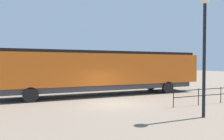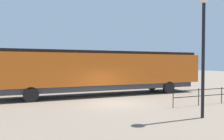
# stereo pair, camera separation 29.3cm
# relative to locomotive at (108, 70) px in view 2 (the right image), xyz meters

# --- Properties ---
(ground_plane) EXTENTS (120.00, 120.00, 0.00)m
(ground_plane) POSITION_rel_locomotive_xyz_m (4.01, -1.18, -2.18)
(ground_plane) COLOR #756656
(locomotive) EXTENTS (3.18, 18.64, 3.84)m
(locomotive) POSITION_rel_locomotive_xyz_m (0.00, 0.00, 0.00)
(locomotive) COLOR orange
(locomotive) RESTS_ON ground_plane
(lamp_post) EXTENTS (0.58, 0.58, 6.40)m
(lamp_post) POSITION_rel_locomotive_xyz_m (9.42, 1.59, 2.54)
(lamp_post) COLOR black
(lamp_post) RESTS_ON ground_plane
(platform_fence) EXTENTS (0.05, 8.30, 1.13)m
(platform_fence) POSITION_rel_locomotive_xyz_m (6.84, 5.88, -1.44)
(platform_fence) COLOR black
(platform_fence) RESTS_ON ground_plane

